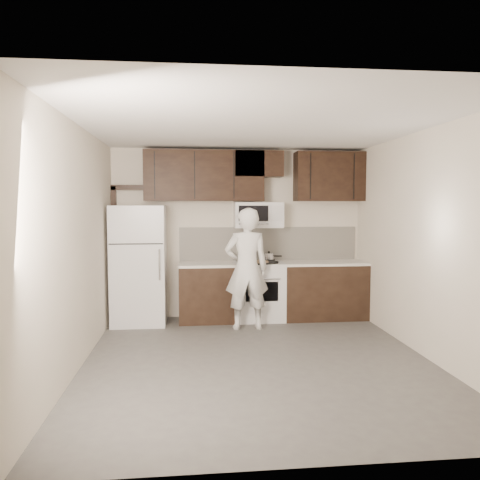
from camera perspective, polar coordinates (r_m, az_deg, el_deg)
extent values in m
plane|color=#4B4947|center=(5.64, 2.15, -14.44)|extent=(4.50, 4.50, 0.00)
plane|color=beige|center=(7.58, -0.23, 0.83)|extent=(4.00, 0.00, 4.00)
plane|color=white|center=(5.41, 2.23, 13.76)|extent=(4.50, 4.50, 0.00)
cube|color=black|center=(7.36, -4.00, -6.48)|extent=(0.87, 0.62, 0.87)
cube|color=black|center=(7.65, 10.11, -6.13)|extent=(1.32, 0.62, 0.87)
cube|color=white|center=(7.28, -4.02, -2.96)|extent=(0.87, 0.64, 0.04)
cube|color=white|center=(7.58, 10.16, -2.74)|extent=(1.32, 0.64, 0.04)
cube|color=silver|center=(7.43, 2.33, -6.29)|extent=(0.76, 0.62, 0.89)
cube|color=silver|center=(7.36, 2.34, -2.81)|extent=(0.76, 0.62, 0.02)
cube|color=black|center=(7.12, 2.69, -6.31)|extent=(0.50, 0.01, 0.30)
cylinder|color=silver|center=(7.05, 2.74, -4.76)|extent=(0.55, 0.02, 0.02)
cylinder|color=black|center=(7.18, 1.09, -2.78)|extent=(0.20, 0.20, 0.03)
cylinder|color=black|center=(7.23, 3.93, -2.74)|extent=(0.20, 0.20, 0.03)
cylinder|color=black|center=(7.48, 0.81, -2.50)|extent=(0.20, 0.20, 0.03)
cylinder|color=black|center=(7.53, 3.54, -2.46)|extent=(0.20, 0.20, 0.03)
cube|color=white|center=(7.65, 3.51, -0.43)|extent=(2.90, 0.02, 0.54)
cube|color=black|center=(7.37, -4.39, 7.79)|extent=(1.85, 0.35, 0.78)
cube|color=black|center=(7.69, 10.81, 7.58)|extent=(1.10, 0.35, 0.78)
cube|color=black|center=(7.46, 2.23, 9.22)|extent=(0.76, 0.35, 0.40)
cube|color=silver|center=(7.42, 2.23, 3.06)|extent=(0.76, 0.38, 0.40)
cube|color=black|center=(7.21, 1.66, 3.27)|extent=(0.46, 0.01, 0.24)
cube|color=silver|center=(7.27, 4.48, 3.26)|extent=(0.18, 0.01, 0.24)
cylinder|color=silver|center=(7.19, 1.69, 1.99)|extent=(0.46, 0.02, 0.02)
cube|color=silver|center=(7.27, -12.20, -2.98)|extent=(0.80, 0.72, 1.80)
cube|color=black|center=(6.88, -12.57, -0.47)|extent=(0.77, 0.01, 0.02)
cylinder|color=silver|center=(6.85, -9.81, -2.97)|extent=(0.03, 0.03, 0.45)
cube|color=black|center=(7.63, -15.02, -1.57)|extent=(0.08, 0.08, 2.10)
cube|color=black|center=(7.56, -13.59, 6.23)|extent=(0.50, 0.08, 0.08)
cylinder|color=silver|center=(7.52, 3.54, -2.09)|extent=(0.17, 0.17, 0.13)
sphere|color=black|center=(7.51, 3.54, -1.49)|extent=(0.04, 0.04, 0.04)
cylinder|color=black|center=(7.52, 4.51, -1.95)|extent=(0.16, 0.05, 0.02)
cube|color=black|center=(7.18, 2.42, -2.81)|extent=(0.47, 0.40, 0.02)
cylinder|color=#D6B690|center=(7.18, 2.42, -2.65)|extent=(0.33, 0.33, 0.02)
imported|color=white|center=(6.81, 0.81, -3.51)|extent=(0.67, 0.46, 1.77)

